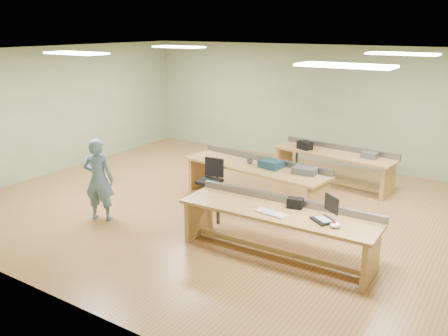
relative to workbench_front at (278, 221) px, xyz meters
The scene contains 22 objects.
floor 2.11m from the workbench_front, 139.77° to the left, with size 10.00×10.00×0.00m, color #A4653E.
ceiling 3.17m from the workbench_front, 139.77° to the left, with size 10.00×10.00×0.00m, color silver.
wall_back 5.61m from the workbench_front, 106.29° to the left, with size 10.00×0.04×3.00m, color #8CA47C.
wall_front 3.24m from the workbench_front, 120.02° to the right, with size 10.00×0.04×3.00m, color #8CA47C.
wall_left 6.75m from the workbench_front, 168.67° to the left, with size 0.04×8.00×3.00m, color #8CA47C.
fluor_panels 3.15m from the workbench_front, 139.77° to the left, with size 6.20×3.50×0.03m.
workbench_front is the anchor object (origin of this frame).
workbench_mid 2.40m from the workbench_front, 127.47° to the left, with size 3.19×1.20×0.86m.
workbench_back 3.78m from the workbench_front, 97.47° to the left, with size 2.79×1.02×0.86m.
person 3.42m from the workbench_front, behind, with size 0.56×0.37×1.54m, color #6386A2.
laptop_base 0.77m from the workbench_front, ahead, with size 0.32×0.26×0.03m, color black.
laptop_screen 0.92m from the workbench_front, ahead, with size 0.32×0.02×0.25m, color black.
keyboard 0.29m from the workbench_front, 94.91° to the right, with size 0.49×0.16×0.03m, color beige.
trackball_mouse 0.99m from the workbench_front, ahead, with size 0.15×0.17×0.07m, color white.
camera_bag 0.39m from the workbench_front, 50.47° to the left, with size 0.24×0.15×0.16m, color black.
task_chair 2.52m from the workbench_front, 148.84° to the left, with size 0.54×0.54×0.91m.
parts_bin_teal 2.26m from the workbench_front, 120.42° to the left, with size 0.43×0.32×0.15m, color #122E3D.
parts_bin_grey 1.98m from the workbench_front, 101.97° to the left, with size 0.45×0.29×0.12m, color #3B3B3E.
mug 2.54m from the workbench_front, 129.80° to the left, with size 0.13×0.13×0.10m, color #3B3B3E.
drinks_can 2.40m from the workbench_front, 125.09° to the left, with size 0.07×0.07×0.12m, color #BABABE.
storage_box_back 3.85m from the workbench_front, 107.63° to the left, with size 0.32×0.23×0.18m, color black.
tray_back 3.71m from the workbench_front, 85.41° to the left, with size 0.33×0.24×0.13m, color #3B3B3E.
Camera 1 is at (4.51, -7.43, 3.46)m, focal length 38.00 mm.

